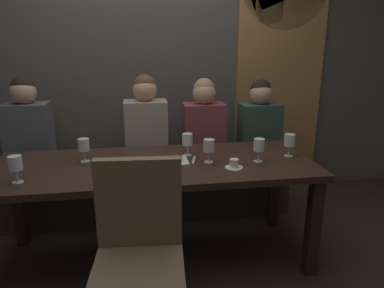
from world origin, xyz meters
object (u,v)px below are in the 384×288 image
at_px(dessert_plate, 174,160).
at_px(diner_far_end, 204,126).
at_px(wine_glass_center_front, 84,145).
at_px(wine_glass_end_right, 187,141).
at_px(diner_redhead, 28,130).
at_px(wine_glass_near_right, 290,141).
at_px(banquette_bench, 151,191).
at_px(diner_near_end, 259,124).
at_px(dining_table, 154,175).
at_px(wine_glass_near_left, 15,164).
at_px(chair_near_side, 139,245).
at_px(wine_glass_far_left, 209,147).
at_px(diner_bearded, 146,126).
at_px(wine_glass_center_back, 259,146).
at_px(fork_on_table, 194,160).
at_px(espresso_cup, 234,165).

bearing_deg(dessert_plate, diner_far_end, 63.56).
xyz_separation_m(wine_glass_center_front, wine_glass_end_right, (0.72, 0.03, -0.00)).
distance_m(diner_redhead, wine_glass_near_right, 2.09).
distance_m(banquette_bench, diner_near_end, 1.16).
relative_size(dining_table, wine_glass_near_left, 13.41).
bearing_deg(wine_glass_end_right, dining_table, -152.54).
xyz_separation_m(chair_near_side, diner_far_end, (0.60, 1.40, 0.27)).
bearing_deg(chair_near_side, wine_glass_far_left, 53.95).
distance_m(diner_bearded, dessert_plate, 0.70).
height_order(diner_bearded, wine_glass_center_back, diner_bearded).
height_order(diner_near_end, wine_glass_center_back, diner_near_end).
height_order(diner_redhead, wine_glass_near_left, diner_redhead).
xyz_separation_m(diner_near_end, wine_glass_end_right, (-0.74, -0.57, 0.04)).
relative_size(dining_table, dessert_plate, 11.58).
xyz_separation_m(wine_glass_center_front, fork_on_table, (0.75, -0.09, -0.11)).
height_order(diner_redhead, wine_glass_center_front, diner_redhead).
relative_size(dining_table, wine_glass_far_left, 13.41).
height_order(dining_table, wine_glass_end_right, wine_glass_end_right).
xyz_separation_m(dining_table, wine_glass_center_back, (0.72, -0.08, 0.20)).
bearing_deg(diner_far_end, wine_glass_center_front, -148.65).
distance_m(diner_near_end, espresso_cup, 1.01).
xyz_separation_m(chair_near_side, diner_near_end, (1.11, 1.42, 0.26)).
distance_m(wine_glass_end_right, espresso_cup, 0.42).
xyz_separation_m(wine_glass_near_left, wine_glass_center_front, (0.34, 0.33, 0.00)).
bearing_deg(diner_far_end, banquette_bench, 178.09).
xyz_separation_m(wine_glass_near_left, wine_glass_far_left, (1.19, 0.18, -0.00)).
xyz_separation_m(chair_near_side, diner_bearded, (0.09, 1.40, 0.29)).
xyz_separation_m(diner_far_end, fork_on_table, (-0.20, -0.67, -0.08)).
bearing_deg(diner_near_end, fork_on_table, -136.39).
distance_m(diner_near_end, wine_glass_center_front, 1.58).
xyz_separation_m(diner_redhead, wine_glass_near_right, (1.97, -0.69, 0.01)).
bearing_deg(diner_bearded, wine_glass_end_right, -62.84).
height_order(dining_table, wine_glass_far_left, wine_glass_far_left).
xyz_separation_m(diner_redhead, wine_glass_center_front, (0.52, -0.58, 0.01)).
height_order(wine_glass_center_back, wine_glass_far_left, same).
relative_size(diner_bearded, diner_near_end, 1.07).
bearing_deg(wine_glass_far_left, espresso_cup, -46.16).
height_order(wine_glass_center_front, espresso_cup, wine_glass_center_front).
bearing_deg(fork_on_table, wine_glass_center_front, -173.20).
distance_m(diner_redhead, wine_glass_end_right, 1.36).
height_order(wine_glass_far_left, dessert_plate, wine_glass_far_left).
bearing_deg(diner_bearded, wine_glass_near_left, -130.90).
xyz_separation_m(wine_glass_near_left, dessert_plate, (0.96, 0.23, -0.10)).
relative_size(diner_redhead, wine_glass_near_right, 5.08).
bearing_deg(diner_bearded, espresso_cup, -57.98).
distance_m(chair_near_side, espresso_cup, 0.85).
bearing_deg(wine_glass_center_front, dining_table, -12.59).
height_order(diner_redhead, wine_glass_center_back, diner_redhead).
xyz_separation_m(banquette_bench, diner_near_end, (1.00, -0.00, 0.59)).
bearing_deg(wine_glass_center_back, wine_glass_center_front, 171.06).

